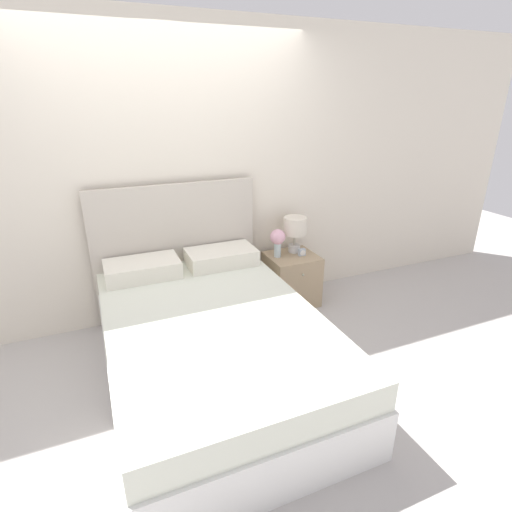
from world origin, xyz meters
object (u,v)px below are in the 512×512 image
object	(u,v)px
table_lamp	(295,228)
flower_vase	(278,239)
bed	(210,339)
alarm_clock	(302,252)
nightstand	(291,279)

from	to	relation	value
table_lamp	flower_vase	distance (m)	0.23
bed	alarm_clock	xyz separation A→B (m)	(1.16, 0.73, 0.24)
flower_vase	alarm_clock	bearing A→B (deg)	-16.48
bed	table_lamp	world-z (taller)	bed
bed	nightstand	world-z (taller)	bed
nightstand	alarm_clock	xyz separation A→B (m)	(0.08, -0.04, 0.29)
alarm_clock	bed	bearing A→B (deg)	-147.79
flower_vase	alarm_clock	world-z (taller)	flower_vase
bed	table_lamp	bearing A→B (deg)	36.81
bed	nightstand	xyz separation A→B (m)	(1.08, 0.77, -0.05)
table_lamp	alarm_clock	size ratio (longest dim) A/B	5.17
bed	alarm_clock	distance (m)	1.40
nightstand	flower_vase	xyz separation A→B (m)	(-0.15, 0.03, 0.44)
nightstand	flower_vase	bearing A→B (deg)	168.02
bed	flower_vase	size ratio (longest dim) A/B	7.85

